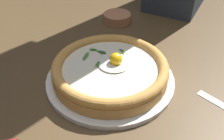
{
  "coord_description": "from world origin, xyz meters",
  "views": [
    {
      "loc": [
        -0.11,
        0.45,
        0.37
      ],
      "look_at": [
        -0.0,
        0.02,
        0.03
      ],
      "focal_mm": 38.8,
      "sensor_mm": 36.0,
      "label": 1
    }
  ],
  "objects": [
    {
      "name": "pizza_plate",
      "position": [
        -0.0,
        0.02,
        0.01
      ],
      "size": [
        0.3,
        0.3,
        0.01
      ],
      "primitive_type": "cylinder",
      "color": "white",
      "rests_on": "ground"
    },
    {
      "name": "side_bowl",
      "position": [
        0.05,
        -0.29,
        0.02
      ],
      "size": [
        0.09,
        0.09,
        0.03
      ],
      "primitive_type": "cylinder",
      "color": "#BA7852",
      "rests_on": "ground"
    },
    {
      "name": "ground_plane",
      "position": [
        0.0,
        0.0,
        -0.01
      ],
      "size": [
        2.4,
        2.4,
        0.03
      ],
      "primitive_type": "cube",
      "color": "brown",
      "rests_on": "ground"
    },
    {
      "name": "pizza",
      "position": [
        -0.0,
        0.02,
        0.03
      ],
      "size": [
        0.27,
        0.27,
        0.06
      ],
      "color": "#C99049",
      "rests_on": "pizza_plate"
    }
  ]
}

